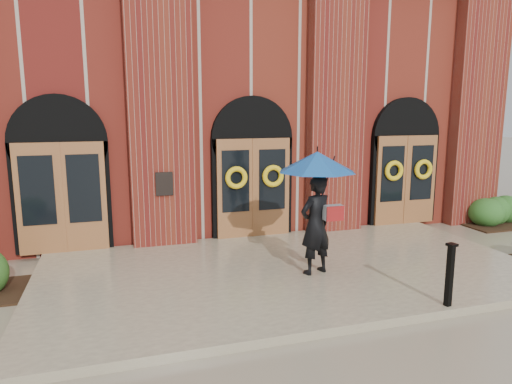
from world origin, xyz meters
name	(u,v)px	position (x,y,z in m)	size (l,w,h in m)	color
ground	(293,277)	(0.00, 0.00, 0.00)	(90.00, 90.00, 0.00)	gray
landing	(290,271)	(0.00, 0.15, 0.07)	(10.00, 5.30, 0.15)	tan
church_building	(205,106)	(0.00, 8.78, 3.50)	(16.20, 12.53, 7.00)	maroon
man_with_umbrella	(317,189)	(0.36, -0.27, 1.84)	(1.90, 1.90, 2.42)	black
metal_post	(450,273)	(1.80, -2.35, 0.71)	(0.17, 0.17, 1.07)	black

